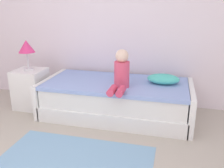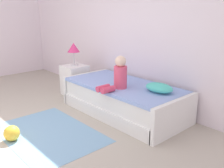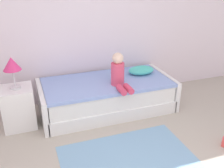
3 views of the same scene
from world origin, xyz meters
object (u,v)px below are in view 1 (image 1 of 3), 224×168
nightstand (31,89)px  table_lamp (27,48)px  child_figure (121,73)px  pillow (163,79)px  bed (116,99)px

nightstand → table_lamp: bearing=0.0°
nightstand → child_figure: 1.53m
child_figure → table_lamp: bearing=172.9°
table_lamp → pillow: table_lamp is taller
table_lamp → child_figure: table_lamp is taller
nightstand → table_lamp: (0.00, 0.00, 0.64)m
nightstand → child_figure: child_figure is taller
pillow → nightstand: bearing=-175.8°
nightstand → pillow: bearing=4.2°
nightstand → pillow: pillow is taller
bed → table_lamp: (-1.35, -0.05, 0.69)m
child_figure → pillow: bearing=31.9°
child_figure → pillow: child_figure is taller
bed → table_lamp: bearing=-178.0°
nightstand → table_lamp: 0.64m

